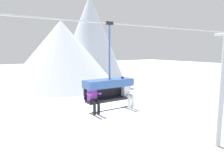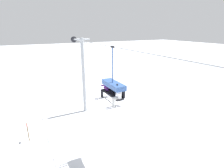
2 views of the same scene
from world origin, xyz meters
TOP-DOWN VIEW (x-y plane):
  - ground_plane at (0.00, 0.00)m, footprint 200.00×200.00m
  - lift_tower_near at (-7.05, -0.02)m, footprint 0.36×1.88m
  - lift_cable at (1.73, -0.80)m, footprint 19.55×0.05m
  - chairlift_chair at (0.88, -0.73)m, footprint 2.02×0.74m
  - skier_purple at (0.08, -0.95)m, footprint 0.46×1.70m
  - skier_white at (1.68, -0.94)m, footprint 0.48×1.70m
  - trail_sign at (-4.00, -5.89)m, footprint 0.36×0.08m

SIDE VIEW (x-z plane):
  - ground_plane at x=0.00m, z-range 0.00..0.00m
  - trail_sign at x=-4.00m, z-range 0.10..1.70m
  - lift_tower_near at x=-7.05m, z-range 0.17..8.18m
  - skier_purple at x=0.08m, z-range 4.38..5.61m
  - skier_white at x=1.68m, z-range 4.34..5.68m
  - chairlift_chair at x=0.88m, z-range 3.63..6.99m
  - lift_cable at x=1.73m, z-range 7.71..7.76m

